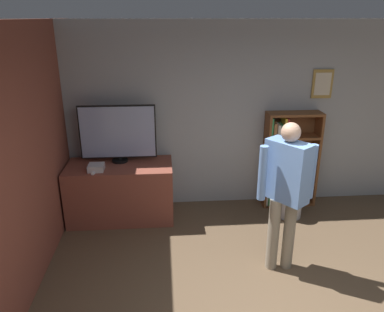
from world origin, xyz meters
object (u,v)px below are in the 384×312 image
object	(u,v)px
television	(118,133)
waste_bin	(290,203)
game_console	(96,167)
bookshelf	(285,161)
person	(286,186)

from	to	relation	value
television	waste_bin	xyz separation A→B (m)	(2.42, -0.30, -1.02)
game_console	bookshelf	bearing A→B (deg)	8.59
waste_bin	bookshelf	bearing A→B (deg)	89.07
game_console	television	bearing A→B (deg)	47.81
person	bookshelf	bearing A→B (deg)	124.61
bookshelf	waste_bin	size ratio (longest dim) A/B	3.49
bookshelf	waste_bin	distance (m)	0.63
person	waste_bin	xyz separation A→B (m)	(0.50, 1.14, -0.83)
television	bookshelf	world-z (taller)	television
person	waste_bin	bearing A→B (deg)	119.08
bookshelf	person	world-z (taller)	person
bookshelf	person	xyz separation A→B (m)	(-0.51, -1.54, 0.34)
game_console	person	distance (m)	2.47
game_console	person	size ratio (longest dim) A/B	0.12
television	waste_bin	distance (m)	2.64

